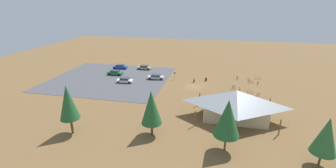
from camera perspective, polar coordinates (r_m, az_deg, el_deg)
name	(u,v)px	position (r m, az deg, el deg)	size (l,w,h in m)	color
ground	(194,87)	(60.92, 6.41, -0.63)	(160.00, 160.00, 0.00)	brown
parking_lot_asphalt	(110,78)	(68.92, -14.11, 1.34)	(32.84, 29.30, 0.05)	#4C4C51
bike_pavilion	(236,102)	(45.00, 16.40, -4.41)	(14.50, 9.38, 5.72)	#C6B28E
trash_bin	(206,79)	(65.77, 9.40, 1.19)	(0.60, 0.60, 0.90)	brown
lot_sign	(175,75)	(65.68, 1.65, 2.31)	(0.56, 0.08, 2.20)	#99999E
pine_far_west	(326,136)	(36.88, 34.56, -10.51)	(3.20, 3.20, 7.30)	brown
pine_center	(151,107)	(37.32, -4.15, -5.81)	(3.40, 3.40, 7.90)	brown
pine_east	(68,103)	(40.74, -23.51, -4.23)	(3.21, 3.21, 8.63)	brown
pine_midwest	(228,118)	(34.23, 14.54, -8.16)	(3.80, 3.80, 8.29)	brown
bicycle_green_near_porch	(258,83)	(66.40, 21.35, 0.16)	(0.72, 1.57, 0.84)	black
bicycle_yellow_by_bin	(240,89)	(60.41, 17.32, -1.24)	(0.48, 1.67, 0.80)	black
bicycle_blue_trailside	(258,95)	(58.43, 21.37, -2.47)	(1.11, 1.29, 0.79)	black
bicycle_white_yard_right	(258,78)	(70.97, 21.37, 1.40)	(1.77, 0.57, 0.85)	black
bicycle_red_lone_east	(233,87)	(61.61, 15.91, -0.68)	(0.92, 1.57, 0.87)	black
bicycle_teal_lone_west	(249,80)	(68.47, 19.40, 1.00)	(0.55, 1.67, 0.89)	black
bicycle_black_edge_north	(239,93)	(57.87, 17.25, -2.17)	(0.92, 1.49, 0.86)	black
bicycle_orange_back_row	(251,82)	(66.71, 19.82, 0.44)	(1.62, 0.81, 0.79)	black
bicycle_purple_mid_cluster	(237,78)	(69.04, 16.78, 1.45)	(0.48, 1.83, 0.84)	black
bicycle_silver_near_sign	(250,92)	(59.45, 19.69, -1.86)	(1.50, 0.89, 0.82)	black
bicycle_green_yard_left	(233,90)	(59.51, 15.79, -1.41)	(1.45, 1.11, 0.84)	black
car_white_far_end	(125,80)	(64.33, -10.66, 0.95)	(4.45, 2.05, 1.37)	white
car_silver_end_stall	(156,77)	(66.11, -3.04, 1.78)	(4.81, 2.23, 1.35)	#BCBCC1
car_green_near_entry	(115,72)	(71.77, -12.99, 2.79)	(4.55, 1.79, 1.46)	#1E6B3D
car_tan_mid_lot	(144,67)	(76.19, -5.91, 4.14)	(4.44, 1.94, 1.34)	tan
car_blue_aisle_side	(120,67)	(78.07, -11.73, 4.25)	(4.66, 2.45, 1.43)	#1E42B2
visitor_by_pavilion	(194,79)	(63.90, 6.49, 1.20)	(0.37, 0.36, 1.71)	#2D3347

